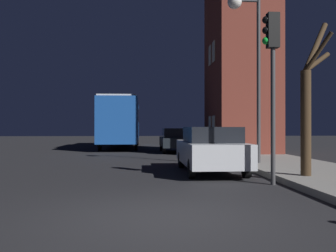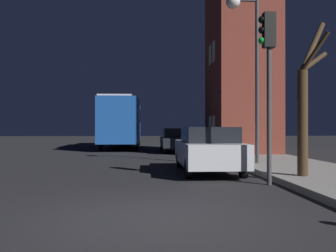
{
  "view_description": "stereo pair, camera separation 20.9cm",
  "coord_description": "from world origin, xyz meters",
  "px_view_note": "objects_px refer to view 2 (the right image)",
  "views": [
    {
      "loc": [
        -0.39,
        -6.14,
        1.47
      ],
      "look_at": [
        0.99,
        13.66,
        1.56
      ],
      "focal_mm": 40.0,
      "sensor_mm": 36.0,
      "label": 1
    },
    {
      "loc": [
        -0.18,
        -6.16,
        1.47
      ],
      "look_at": [
        0.99,
        13.66,
        1.56
      ],
      "focal_mm": 40.0,
      "sensor_mm": 36.0,
      "label": 2
    }
  ],
  "objects_px": {
    "car_near_lane": "(208,149)",
    "car_mid_lane": "(176,139)",
    "bus": "(122,119)",
    "streetlamp": "(244,36)",
    "traffic_light": "(268,61)",
    "bare_tree": "(305,105)"
  },
  "relations": [
    {
      "from": "car_near_lane",
      "to": "traffic_light",
      "type": "bearing_deg",
      "value": -68.09
    },
    {
      "from": "car_mid_lane",
      "to": "bare_tree",
      "type": "bearing_deg",
      "value": -78.45
    },
    {
      "from": "bus",
      "to": "bare_tree",
      "type": "bearing_deg",
      "value": -71.2
    },
    {
      "from": "bare_tree",
      "to": "bus",
      "type": "bearing_deg",
      "value": 108.8
    },
    {
      "from": "traffic_light",
      "to": "bare_tree",
      "type": "bearing_deg",
      "value": 22.36
    },
    {
      "from": "streetlamp",
      "to": "car_near_lane",
      "type": "xyz_separation_m",
      "value": [
        -1.59,
        -1.44,
        -4.08
      ]
    },
    {
      "from": "bare_tree",
      "to": "bus",
      "type": "xyz_separation_m",
      "value": [
        -6.07,
        17.82,
        -0.0
      ]
    },
    {
      "from": "bare_tree",
      "to": "bus",
      "type": "height_order",
      "value": "bare_tree"
    },
    {
      "from": "bare_tree",
      "to": "car_mid_lane",
      "type": "xyz_separation_m",
      "value": [
        -2.52,
        12.33,
        -1.32
      ]
    },
    {
      "from": "streetlamp",
      "to": "bare_tree",
      "type": "relative_size",
      "value": 1.43
    },
    {
      "from": "traffic_light",
      "to": "car_near_lane",
      "type": "xyz_separation_m",
      "value": [
        -1.1,
        2.73,
        -2.4
      ]
    },
    {
      "from": "car_mid_lane",
      "to": "bus",
      "type": "bearing_deg",
      "value": 122.87
    },
    {
      "from": "streetlamp",
      "to": "traffic_light",
      "type": "xyz_separation_m",
      "value": [
        -0.49,
        -4.17,
        -1.68
      ]
    },
    {
      "from": "car_mid_lane",
      "to": "traffic_light",
      "type": "bearing_deg",
      "value": -84.13
    },
    {
      "from": "bare_tree",
      "to": "traffic_light",
      "type": "bearing_deg",
      "value": -157.64
    },
    {
      "from": "bus",
      "to": "car_mid_lane",
      "type": "distance_m",
      "value": 6.67
    },
    {
      "from": "streetlamp",
      "to": "car_mid_lane",
      "type": "relative_size",
      "value": 1.49
    },
    {
      "from": "car_near_lane",
      "to": "car_mid_lane",
      "type": "height_order",
      "value": "car_near_lane"
    },
    {
      "from": "bus",
      "to": "car_mid_lane",
      "type": "height_order",
      "value": "bus"
    },
    {
      "from": "streetlamp",
      "to": "car_near_lane",
      "type": "height_order",
      "value": "streetlamp"
    },
    {
      "from": "streetlamp",
      "to": "bare_tree",
      "type": "xyz_separation_m",
      "value": [
        0.71,
        -3.68,
        -2.76
      ]
    },
    {
      "from": "car_near_lane",
      "to": "bus",
      "type": "bearing_deg",
      "value": 103.59
    }
  ]
}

